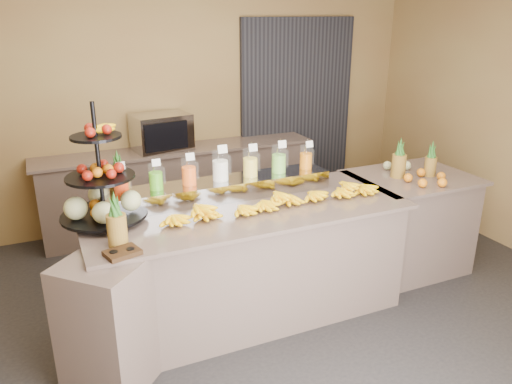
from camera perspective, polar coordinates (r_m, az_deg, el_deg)
ground at (r=4.06m, az=0.80°, el=-15.52°), size 6.00×6.00×0.00m
room_envelope at (r=4.13m, az=-1.36°, el=13.26°), size 6.04×5.02×2.82m
buffet_counter at (r=3.98m, az=-2.28°, el=-8.45°), size 2.75×1.25×0.93m
right_counter at (r=4.97m, az=16.90°, el=-3.30°), size 1.08×0.88×0.93m
back_ledge at (r=5.75m, az=-8.65°, el=0.52°), size 3.10×0.55×0.93m
pitcher_tray at (r=4.03m, az=-4.03°, el=0.33°), size 1.85×0.30×0.15m
juice_pitcher_orange_a at (r=3.80m, az=-15.19°, el=1.07°), size 0.11×0.12×0.27m
juice_pitcher_green at (r=3.85m, az=-11.38°, el=1.55°), size 0.11×0.11×0.26m
juice_pitcher_orange_b at (r=3.90m, az=-7.67°, el=2.14°), size 0.12×0.12×0.28m
juice_pitcher_milk at (r=3.98m, az=-4.10°, el=2.80°), size 0.13×0.14×0.32m
juice_pitcher_lemon at (r=4.07m, az=-0.66°, el=3.16°), size 0.12×0.13×0.30m
juice_pitcher_lime at (r=4.18m, az=2.62°, el=3.58°), size 0.12×0.13×0.30m
juice_pitcher_orange_c at (r=4.30m, az=5.73°, el=3.82°), size 0.11×0.11×0.27m
banana_heap at (r=3.86m, az=2.22°, el=-0.82°), size 1.80×0.16×0.15m
fruit_stand at (r=3.70m, az=-16.58°, el=0.06°), size 0.64×0.64×0.86m
condiment_caddy at (r=3.23m, az=-15.03°, el=-6.72°), size 0.24×0.21×0.03m
pineapple_left_a at (r=3.31m, az=-15.63°, el=-3.78°), size 0.13×0.13×0.37m
pineapple_left_b at (r=3.95m, az=-15.31°, el=0.75°), size 0.16×0.16×0.45m
right_fruit_pile at (r=4.71m, az=18.16°, el=2.16°), size 0.40×0.38×0.21m
oven_warmer at (r=5.53m, az=-10.75°, el=6.73°), size 0.64×0.49×0.39m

